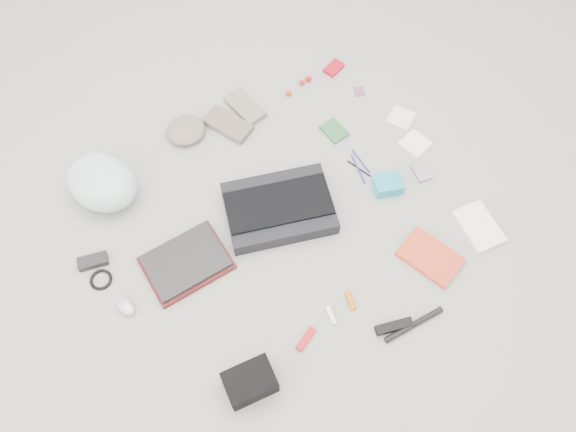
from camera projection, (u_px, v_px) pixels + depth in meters
ground_plane at (288, 222)px, 2.28m from camera, size 4.00×4.00×0.00m
messenger_bag at (279, 208)px, 2.27m from camera, size 0.51×0.43×0.07m
bag_flap at (279, 203)px, 2.23m from camera, size 0.46×0.33×0.01m
laptop_sleeve at (186, 263)px, 2.19m from camera, size 0.33×0.25×0.02m
laptop at (186, 261)px, 2.17m from camera, size 0.30×0.23×0.02m
bike_helmet at (102, 182)px, 2.26m from camera, size 0.34×0.38×0.18m
beanie at (186, 130)px, 2.46m from camera, size 0.18×0.17×0.06m
mitten_left at (228, 125)px, 2.49m from camera, size 0.18×0.24×0.03m
mitten_right at (245, 107)px, 2.54m from camera, size 0.12×0.21×0.03m
power_brick at (93, 261)px, 2.18m from camera, size 0.12×0.08×0.03m
cable_coil at (101, 280)px, 2.16m from camera, size 0.11×0.11×0.01m
mouse at (126, 306)px, 2.10m from camera, size 0.07×0.10×0.03m
camera_bag at (250, 382)px, 1.93m from camera, size 0.19×0.15×0.11m
multitool at (306, 339)px, 2.05m from camera, size 0.10×0.06×0.02m
toiletry_tube_white at (331, 315)px, 2.09m from camera, size 0.04×0.07×0.02m
toiletry_tube_orange at (350, 300)px, 2.12m from camera, size 0.04×0.08×0.02m
u_lock at (394, 326)px, 2.06m from camera, size 0.14×0.08×0.03m
bike_pump at (414, 325)px, 2.07m from camera, size 0.25×0.05×0.02m
book_red at (430, 257)px, 2.20m from camera, size 0.21×0.26×0.02m
book_white at (479, 227)px, 2.26m from camera, size 0.17×0.22×0.02m
notepad at (334, 131)px, 2.49m from camera, size 0.09×0.12×0.01m
pen_blue at (358, 169)px, 2.39m from camera, size 0.05×0.15×0.01m
pen_black at (359, 169)px, 2.40m from camera, size 0.04×0.12×0.01m
pen_navy at (361, 161)px, 2.41m from camera, size 0.02×0.14×0.01m
accordion_wallet at (388, 184)px, 2.33m from camera, size 0.14×0.13×0.06m
card_deck at (421, 172)px, 2.38m from camera, size 0.08×0.10×0.02m
napkin_top at (401, 118)px, 2.52m from camera, size 0.14×0.14×0.01m
napkin_bottom at (415, 143)px, 2.46m from camera, size 0.13×0.13×0.01m
lollipop_a at (289, 93)px, 2.58m from camera, size 0.03×0.03×0.03m
lollipop_b at (302, 82)px, 2.61m from camera, size 0.03×0.03×0.03m
lollipop_c at (309, 79)px, 2.61m from camera, size 0.03×0.03×0.03m
altoids_tin at (334, 68)px, 2.65m from camera, size 0.11×0.08×0.02m
stamp_sheet at (359, 91)px, 2.60m from camera, size 0.07×0.07×0.00m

